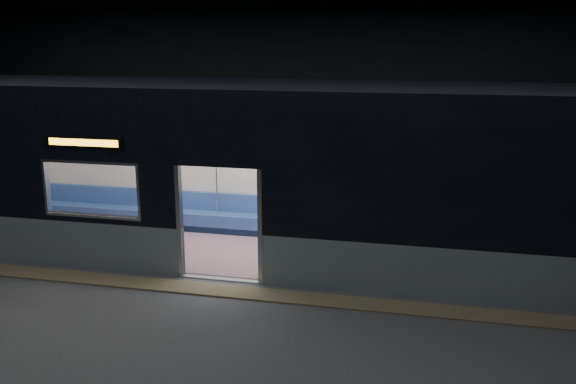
% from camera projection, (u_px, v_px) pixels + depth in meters
% --- Properties ---
extents(station_floor, '(24.00, 14.00, 0.01)m').
position_uv_depth(station_floor, '(200.00, 304.00, 9.83)').
color(station_floor, '#47494C').
rests_on(station_floor, ground).
extents(station_envelope, '(24.00, 14.00, 5.00)m').
position_uv_depth(station_envelope, '(191.00, 73.00, 8.94)').
color(station_envelope, black).
rests_on(station_envelope, station_floor).
extents(tactile_strip, '(22.80, 0.50, 0.03)m').
position_uv_depth(tactile_strip, '(212.00, 290.00, 10.35)').
color(tactile_strip, '#8C7F59').
rests_on(tactile_strip, station_floor).
extents(metro_car, '(18.00, 3.04, 3.35)m').
position_uv_depth(metro_car, '(244.00, 162.00, 11.79)').
color(metro_car, gray).
rests_on(metro_car, station_floor).
extents(passenger, '(0.40, 0.66, 1.32)m').
position_uv_depth(passenger, '(411.00, 211.00, 12.31)').
color(passenger, black).
rests_on(passenger, metro_car).
extents(handbag, '(0.30, 0.28, 0.12)m').
position_uv_depth(handbag, '(413.00, 220.00, 12.13)').
color(handbag, black).
rests_on(handbag, passenger).
extents(transit_map, '(1.11, 0.03, 0.72)m').
position_uv_depth(transit_map, '(327.00, 168.00, 12.80)').
color(transit_map, white).
rests_on(transit_map, metro_car).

